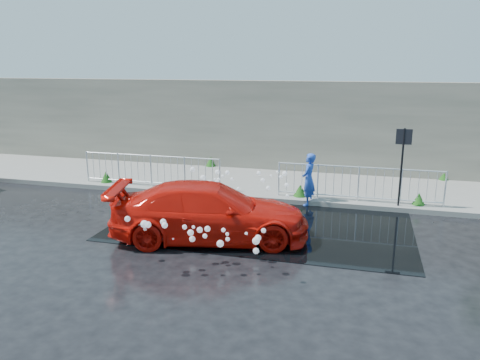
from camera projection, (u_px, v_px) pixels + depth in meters
name	position (u px, v px, depth m)	size (l,w,h in m)	color
ground	(236.00, 233.00, 12.25)	(90.00, 90.00, 0.00)	black
pavement	(273.00, 184.00, 16.92)	(30.00, 4.00, 0.15)	slate
curb	(261.00, 199.00, 15.04)	(30.00, 0.25, 0.16)	slate
retaining_wall	(284.00, 126.00, 18.53)	(30.00, 0.60, 3.50)	#646054
puddle	(263.00, 222.00, 13.06)	(8.00, 5.00, 0.01)	black
sign_post	(403.00, 155.00, 13.68)	(0.45, 0.06, 2.50)	black
railing_left	(151.00, 169.00, 16.21)	(5.05, 0.05, 1.10)	silver
railing_right	(358.00, 183.00, 14.46)	(5.05, 0.05, 1.10)	silver
weeds	(258.00, 179.00, 16.47)	(12.17, 3.93, 0.41)	#194612
water_spray	(215.00, 204.00, 12.27)	(3.65, 5.80, 1.11)	white
red_car	(210.00, 212.00, 11.69)	(2.00, 4.92, 1.43)	red
person	(309.00, 179.00, 14.48)	(0.60, 0.39, 1.64)	blue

